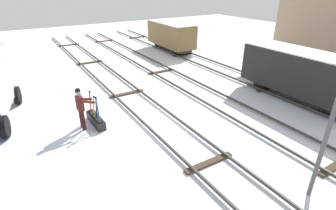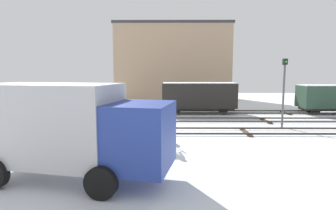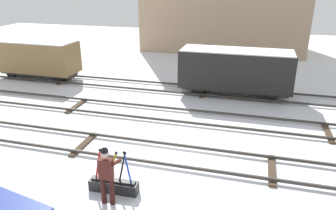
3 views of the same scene
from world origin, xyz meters
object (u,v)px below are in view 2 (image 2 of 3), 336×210
rail_worker (161,125)px  delivery_truck (72,127)px  signal_post (284,86)px  switch_lever_frame (160,139)px  freight_car_back_track (199,96)px  freight_car_near_switch (48,96)px

rail_worker → delivery_truck: bearing=-127.4°
delivery_truck → signal_post: size_ratio=1.48×
switch_lever_frame → signal_post: 8.64m
freight_car_back_track → signal_post: bearing=-52.1°
signal_post → freight_car_near_switch: 17.83m
signal_post → delivery_truck: bearing=-140.1°
signal_post → freight_car_back_track: 7.39m
switch_lever_frame → freight_car_back_track: freight_car_back_track is taller
rail_worker → freight_car_back_track: freight_car_back_track is taller
switch_lever_frame → signal_post: (7.31, 4.02, 2.27)m
rail_worker → signal_post: size_ratio=0.44×
delivery_truck → rail_worker: bearing=66.1°
freight_car_back_track → freight_car_near_switch: freight_car_back_track is taller
signal_post → freight_car_near_switch: (-16.83, 5.78, -1.13)m
switch_lever_frame → delivery_truck: delivery_truck is taller
freight_car_near_switch → signal_post: bearing=-18.0°
rail_worker → freight_car_near_switch: freight_car_near_switch is taller
rail_worker → freight_car_back_track: bearing=73.0°
freight_car_near_switch → rail_worker: bearing=-46.2°
rail_worker → delivery_truck: 4.51m
signal_post → freight_car_back_track: signal_post is taller
switch_lever_frame → freight_car_near_switch: (-9.53, 9.80, 1.14)m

